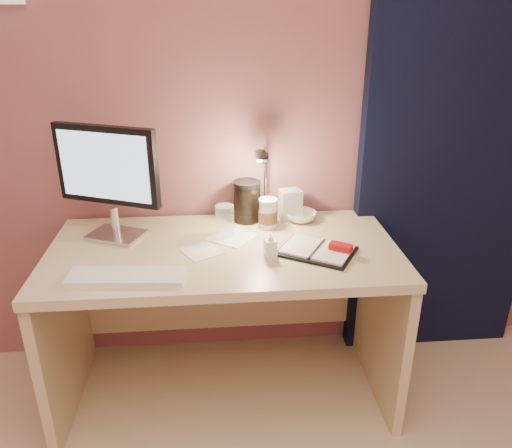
{
  "coord_description": "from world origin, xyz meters",
  "views": [
    {
      "loc": [
        -0.02,
        -0.42,
        1.61
      ],
      "look_at": [
        0.13,
        1.33,
        0.85
      ],
      "focal_mm": 35.0,
      "sensor_mm": 36.0,
      "label": 1
    }
  ],
  "objects": [
    {
      "name": "dark_jar",
      "position": [
        0.11,
        1.65,
        0.81
      ],
      "size": [
        0.12,
        0.12,
        0.17
      ],
      "primitive_type": "cylinder",
      "color": "black",
      "rests_on": "desk"
    },
    {
      "name": "bowl",
      "position": [
        0.35,
        1.62,
        0.75
      ],
      "size": [
        0.18,
        0.18,
        0.04
      ],
      "primitive_type": "imported",
      "rotation": [
        0.0,
        0.0,
        0.34
      ],
      "color": "white",
      "rests_on": "desk"
    },
    {
      "name": "lotion_bottle",
      "position": [
        0.18,
        1.29,
        0.78
      ],
      "size": [
        0.05,
        0.05,
        0.1
      ],
      "primitive_type": "imported",
      "rotation": [
        0.0,
        0.0,
        0.16
      ],
      "color": "white",
      "rests_on": "desk"
    },
    {
      "name": "room",
      "position": [
        0.95,
        1.69,
        1.14
      ],
      "size": [
        3.5,
        3.5,
        3.5
      ],
      "color": "#C6B28E",
      "rests_on": "ground"
    },
    {
      "name": "coffee_cup",
      "position": [
        0.2,
        1.56,
        0.79
      ],
      "size": [
        0.08,
        0.08,
        0.13
      ],
      "color": "white",
      "rests_on": "desk"
    },
    {
      "name": "monitor",
      "position": [
        -0.44,
        1.52,
        1.01
      ],
      "size": [
        0.42,
        0.23,
        0.47
      ],
      "rotation": [
        0.0,
        0.0,
        -0.4
      ],
      "color": "silver",
      "rests_on": "desk"
    },
    {
      "name": "product_box",
      "position": [
        0.31,
        1.65,
        0.8
      ],
      "size": [
        0.11,
        0.09,
        0.14
      ],
      "primitive_type": "cube",
      "rotation": [
        0.0,
        0.0,
        0.19
      ],
      "color": "#B1B1AD",
      "rests_on": "desk"
    },
    {
      "name": "planner",
      "position": [
        0.37,
        1.3,
        0.74
      ],
      "size": [
        0.35,
        0.32,
        0.04
      ],
      "rotation": [
        0.0,
        0.0,
        -0.54
      ],
      "color": "black",
      "rests_on": "desk"
    },
    {
      "name": "clear_cup",
      "position": [
        0.01,
        1.49,
        0.8
      ],
      "size": [
        0.08,
        0.08,
        0.13
      ],
      "primitive_type": "cylinder",
      "color": "white",
      "rests_on": "desk"
    },
    {
      "name": "paper_a",
      "position": [
        -0.09,
        1.35,
        0.73
      ],
      "size": [
        0.19,
        0.19,
        0.0
      ],
      "primitive_type": "cube",
      "rotation": [
        0.0,
        0.0,
        0.53
      ],
      "color": "white",
      "rests_on": "desk"
    },
    {
      "name": "desk",
      "position": [
        0.0,
        1.45,
        0.5
      ],
      "size": [
        1.4,
        0.7,
        0.73
      ],
      "color": "#C5B68B",
      "rests_on": "ground"
    },
    {
      "name": "desk_lamp",
      "position": [
        0.22,
        1.6,
        0.95
      ],
      "size": [
        0.12,
        0.22,
        0.35
      ],
      "rotation": [
        0.0,
        0.0,
        -0.26
      ],
      "color": "silver",
      "rests_on": "desk"
    },
    {
      "name": "paper_c",
      "position": [
        0.04,
        1.47,
        0.73
      ],
      "size": [
        0.23,
        0.23,
        0.0
      ],
      "primitive_type": "cube",
      "rotation": [
        0.0,
        0.0,
        0.93
      ],
      "color": "white",
      "rests_on": "desk"
    },
    {
      "name": "keyboard",
      "position": [
        -0.35,
        1.16,
        0.74
      ],
      "size": [
        0.42,
        0.15,
        0.02
      ],
      "primitive_type": "cube",
      "rotation": [
        0.0,
        0.0,
        -0.08
      ],
      "color": "white",
      "rests_on": "desk"
    }
  ]
}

